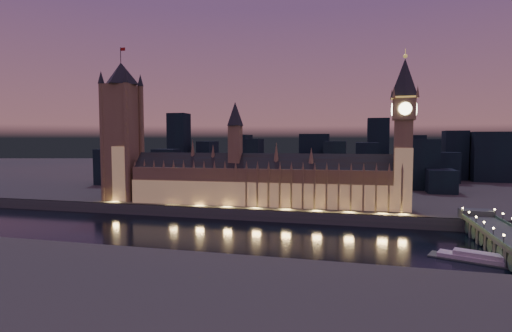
% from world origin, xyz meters
% --- Properties ---
extents(ground_plane, '(2000.00, 2000.00, 0.00)m').
position_xyz_m(ground_plane, '(0.00, 0.00, 0.00)').
color(ground_plane, black).
rests_on(ground_plane, ground).
extents(north_bank, '(2000.00, 960.00, 8.00)m').
position_xyz_m(north_bank, '(0.00, 520.00, 4.00)').
color(north_bank, '#3A4A43').
rests_on(north_bank, ground).
extents(embankment_wall, '(2000.00, 2.50, 8.00)m').
position_xyz_m(embankment_wall, '(0.00, 41.00, 4.00)').
color(embankment_wall, '#40584B').
rests_on(embankment_wall, ground).
extents(palace_of_westminster, '(202.00, 28.94, 78.00)m').
position_xyz_m(palace_of_westminster, '(5.96, 61.75, 26.37)').
color(palace_of_westminster, olive).
rests_on(palace_of_westminster, north_bank).
extents(victoria_tower, '(31.68, 31.68, 123.84)m').
position_xyz_m(victoria_tower, '(-110.00, 61.93, 69.50)').
color(victoria_tower, olive).
rests_on(victoria_tower, north_bank).
extents(elizabeth_tower, '(18.00, 18.00, 111.26)m').
position_xyz_m(elizabeth_tower, '(108.00, 61.92, 70.08)').
color(elizabeth_tower, olive).
rests_on(elizabeth_tower, north_bank).
extents(westminster_bridge, '(18.85, 113.00, 15.90)m').
position_xyz_m(westminster_bridge, '(150.70, -3.45, 5.99)').
color(westminster_bridge, '#40584B').
rests_on(westminster_bridge, ground).
extents(river_boat, '(47.51, 27.59, 4.50)m').
position_xyz_m(river_boat, '(135.32, -24.71, 1.56)').
color(river_boat, '#40584B').
rests_on(river_boat, ground).
extents(city_backdrop, '(480.96, 215.63, 85.89)m').
position_xyz_m(city_backdrop, '(33.16, 248.44, 31.39)').
color(city_backdrop, black).
rests_on(city_backdrop, north_bank).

